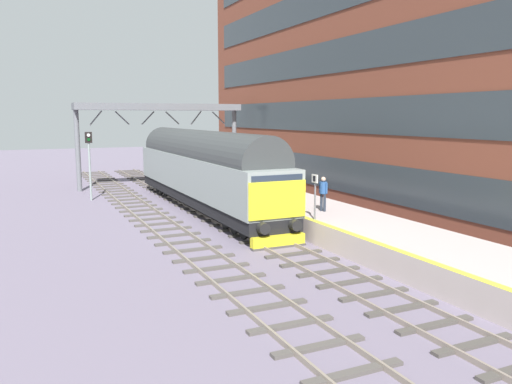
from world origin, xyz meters
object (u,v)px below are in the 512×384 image
object	(u,v)px
diesel_locomotive	(202,168)
platform_number_sign	(315,190)
waiting_passenger	(323,191)
signal_post_near	(89,158)

from	to	relation	value
diesel_locomotive	platform_number_sign	distance (m)	9.77
diesel_locomotive	platform_number_sign	bearing A→B (deg)	-79.09
diesel_locomotive	waiting_passenger	world-z (taller)	diesel_locomotive
diesel_locomotive	signal_post_near	distance (m)	8.37
diesel_locomotive	platform_number_sign	size ratio (longest dim) A/B	9.92
signal_post_near	platform_number_sign	distance (m)	17.48
platform_number_sign	waiting_passenger	bearing A→B (deg)	48.02
signal_post_near	platform_number_sign	bearing A→B (deg)	-64.77
signal_post_near	waiting_passenger	bearing A→B (deg)	-58.00
signal_post_near	diesel_locomotive	bearing A→B (deg)	-47.97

